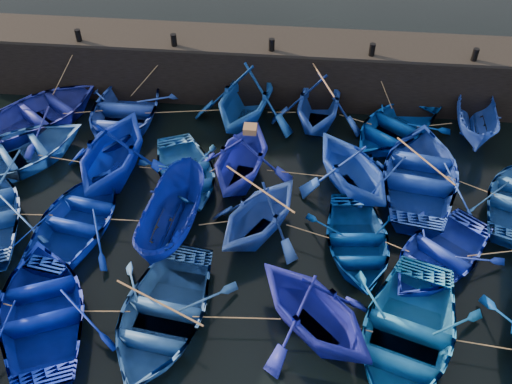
{
  "coord_description": "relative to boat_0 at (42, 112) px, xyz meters",
  "views": [
    {
      "loc": [
        1.42,
        -11.16,
        14.11
      ],
      "look_at": [
        0.0,
        3.2,
        0.7
      ],
      "focal_mm": 40.0,
      "sensor_mm": 36.0,
      "label": 1
    }
  ],
  "objects": [
    {
      "name": "loose_oars",
      "position": [
        10.76,
        -4.0,
        1.12
      ],
      "size": [
        10.31,
        12.39,
        1.28
      ],
      "color": "#99724C",
      "rests_on": "ground"
    },
    {
      "name": "boat_5",
      "position": [
        17.61,
        0.91,
        0.22
      ],
      "size": [
        1.96,
        4.21,
        1.57
      ],
      "primitive_type": "imported",
      "rotation": [
        0.0,
        0.0,
        -0.11
      ],
      "color": "#1E41AA",
      "rests_on": "ground"
    },
    {
      "name": "boat_6",
      "position": [
        0.01,
        -2.7,
        0.0
      ],
      "size": [
        6.66,
        6.57,
        1.13
      ],
      "primitive_type": "imported",
      "rotation": [
        0.0,
        0.0,
        2.32
      ],
      "color": "blue",
      "rests_on": "ground"
    },
    {
      "name": "boat_16",
      "position": [
        9.52,
        -5.39,
        0.47
      ],
      "size": [
        4.9,
        5.09,
        2.06
      ],
      "primitive_type": "imported",
      "rotation": [
        0.0,
        0.0,
        -0.53
      ],
      "color": "#2448B5",
      "rests_on": "ground"
    },
    {
      "name": "boat_10",
      "position": [
        12.59,
        -2.85,
        0.56
      ],
      "size": [
        5.3,
        5.52,
        2.24
      ],
      "primitive_type": "imported",
      "rotation": [
        0.0,
        0.0,
        3.66
      ],
      "color": "blue",
      "rests_on": "ground"
    },
    {
      "name": "boat_21",
      "position": [
        3.67,
        -9.41,
        -0.02
      ],
      "size": [
        5.5,
        6.29,
        1.09
      ],
      "primitive_type": "imported",
      "rotation": [
        0.0,
        0.0,
        3.54
      ],
      "color": "#011598",
      "rests_on": "ground"
    },
    {
      "name": "boat_11",
      "position": [
        15.13,
        -2.42,
        0.04
      ],
      "size": [
        4.98,
        6.35,
        1.2
      ],
      "primitive_type": "imported",
      "rotation": [
        0.0,
        0.0,
        2.98
      ],
      "color": "#1436A6",
      "rests_on": "ground"
    },
    {
      "name": "boat_15",
      "position": [
        6.64,
        -5.69,
        0.28
      ],
      "size": [
        2.22,
        4.56,
        1.69
      ],
      "primitive_type": "imported",
      "rotation": [
        0.0,
        0.0,
        3.01
      ],
      "color": "navy",
      "rests_on": "ground"
    },
    {
      "name": "boat_3",
      "position": [
        11.32,
        1.05,
        0.58
      ],
      "size": [
        4.21,
        4.74,
        2.28
      ],
      "primitive_type": "imported",
      "rotation": [
        0.0,
        0.0,
        -0.12
      ],
      "color": "#183DAB",
      "rests_on": "ground"
    },
    {
      "name": "bollard_2",
      "position": [
        9.28,
        2.32,
        2.31
      ],
      "size": [
        0.24,
        0.24,
        0.5
      ],
      "primitive_type": "cylinder",
      "color": "black",
      "rests_on": "quay_top"
    },
    {
      "name": "boat_7",
      "position": [
        3.97,
        -3.0,
        0.7
      ],
      "size": [
        4.57,
        5.17,
        2.52
      ],
      "primitive_type": "imported",
      "rotation": [
        0.0,
        0.0,
        3.04
      ],
      "color": "#0620A6",
      "rests_on": "ground"
    },
    {
      "name": "boat_8",
      "position": [
        6.59,
        -3.02,
        -0.11
      ],
      "size": [
        4.63,
        5.24,
        0.9
      ],
      "primitive_type": "imported",
      "rotation": [
        0.0,
        0.0,
        0.43
      ],
      "color": "blue",
      "rests_on": "ground"
    },
    {
      "name": "bollard_0",
      "position": [
        1.28,
        2.32,
        2.31
      ],
      "size": [
        0.24,
        0.24,
        0.5
      ],
      "primitive_type": "cylinder",
      "color": "black",
      "rests_on": "quay_top"
    },
    {
      "name": "boat_18",
      "position": [
        15.23,
        -6.19,
        -0.09
      ],
      "size": [
        5.35,
        5.53,
        0.93
      ],
      "primitive_type": "imported",
      "rotation": [
        0.0,
        0.0,
        -0.69
      ],
      "color": "#1931C8",
      "rests_on": "ground"
    },
    {
      "name": "boat_2",
      "position": [
        8.37,
        0.94,
        0.73
      ],
      "size": [
        5.11,
        5.64,
        2.58
      ],
      "primitive_type": "imported",
      "rotation": [
        0.0,
        0.0,
        -0.2
      ],
      "color": "#0F4395",
      "rests_on": "ground"
    },
    {
      "name": "bollard_4",
      "position": [
        17.28,
        2.32,
        2.31
      ],
      "size": [
        0.24,
        0.24,
        0.5
      ],
      "primitive_type": "cylinder",
      "color": "black",
      "rests_on": "quay_top"
    },
    {
      "name": "mooring_ropes",
      "position": [
        9.06,
        -2.3,
        0.31
      ],
      "size": [
        17.66,
        11.76,
        2.1
      ],
      "color": "tan",
      "rests_on": "ground"
    },
    {
      "name": "ground",
      "position": [
        9.28,
        -7.28,
        -0.56
      ],
      "size": [
        120.0,
        120.0,
        0.0
      ],
      "primitive_type": "plane",
      "color": "black",
      "rests_on": "ground"
    },
    {
      "name": "wooden_crate",
      "position": [
        8.94,
        -2.71,
        1.8
      ],
      "size": [
        0.46,
        0.46,
        0.23
      ],
      "primitive_type": "cube",
      "color": "brown",
      "rests_on": "boat_9"
    },
    {
      "name": "boat_23",
      "position": [
        11.38,
        -9.09,
        0.55
      ],
      "size": [
        5.59,
        5.58,
        2.23
      ],
      "primitive_type": "imported",
      "rotation": [
        0.0,
        0.0,
        0.79
      ],
      "color": "#151DA2",
      "rests_on": "ground"
    },
    {
      "name": "quay_wall",
      "position": [
        9.28,
        3.22,
        0.69
      ],
      "size": [
        26.0,
        2.5,
        2.5
      ],
      "primitive_type": "cube",
      "color": "black",
      "rests_on": "ground"
    },
    {
      "name": "boat_24",
      "position": [
        13.95,
        -9.26,
        -0.0
      ],
      "size": [
        5.31,
        6.31,
        1.12
      ],
      "primitive_type": "imported",
      "rotation": [
        0.0,
        0.0,
        -0.31
      ],
      "color": "blue",
      "rests_on": "ground"
    },
    {
      "name": "boat_9",
      "position": [
        8.64,
        -2.71,
        0.56
      ],
      "size": [
        4.39,
        4.86,
        2.25
      ],
      "primitive_type": "imported",
      "rotation": [
        0.0,
        0.0,
        2.96
      ],
      "color": "#1A24A5",
      "rests_on": "ground"
    },
    {
      "name": "quay_top",
      "position": [
        9.28,
        3.22,
        2.0
      ],
      "size": [
        26.0,
        2.5,
        0.12
      ],
      "primitive_type": "cube",
      "color": "black",
      "rests_on": "quay_wall"
    },
    {
      "name": "boat_17",
      "position": [
        12.72,
        -5.85,
        -0.11
      ],
      "size": [
        3.53,
        4.63,
        0.9
      ],
      "primitive_type": "imported",
      "rotation": [
        0.0,
        0.0,
        0.1
      ],
      "color": "navy",
      "rests_on": "ground"
    },
    {
      "name": "boat_1",
      "position": [
        3.35,
        0.38,
        0.03
      ],
      "size": [
        4.17,
        5.77,
        1.19
      ],
      "primitive_type": "imported",
      "rotation": [
        0.0,
        0.0,
        -0.02
      ],
      "color": "#1B399D",
      "rests_on": "ground"
    },
    {
      "name": "boat_0",
      "position": [
        0.0,
        0.0,
        0.0
      ],
      "size": [
        6.39,
        6.65,
        1.12
      ],
      "primitive_type": "imported",
      "rotation": [
        0.0,
        0.0,
        2.48
      ],
      "color": "navy",
      "rests_on": "ground"
    },
    {
      "name": "bollard_1",
      "position": [
        5.28,
        2.32,
        2.31
      ],
      "size": [
        0.24,
        0.24,
        0.5
      ],
      "primitive_type": "cylinder",
      "color": "black",
      "rests_on": "quay_top"
    },
    {
      "name": "boat_22",
      "position": [
        7.08,
        -9.26,
        -0.03
      ],
      "size": [
        4.33,
        5.58,
        1.07
      ],
      "primitive_type": "imported",
      "rotation": [
        0.0,
        0.0,
        -0.13
      ],
      "color": "#225290",
      "rests_on": "ground"
    },
    {
      "name": "boat_14",
      "position": [
        3.49,
        -5.72,
        -0.06
      ],
      "size": [
        4.28,
        5.41,
        1.01
      ],
      "primitive_type": "imported",
      "rotation": [
        0.0,
        0.0,
        2.97
      ],
      "color": "#052290",
      "rests_on": "ground"
    },
    {
      "name": "boat_4",
      "position": [
        14.39,
        0.51,
        -0.06
      ],
      "size": [
        5.71,
        5.95,
        1.0
      ],
      "primitive_type": "imported",
      "rotation": [
        0.0,
        0.0,
        -0.67
      ],
      "color": "navy",
      "rests_on": "ground"
    },
    {
      "name": "bollard_3",
      "position": [
        13.28,
        2.32,
        2.31
      ],
      "size": [
        0.24,
        0.24,
        0.5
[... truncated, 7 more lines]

